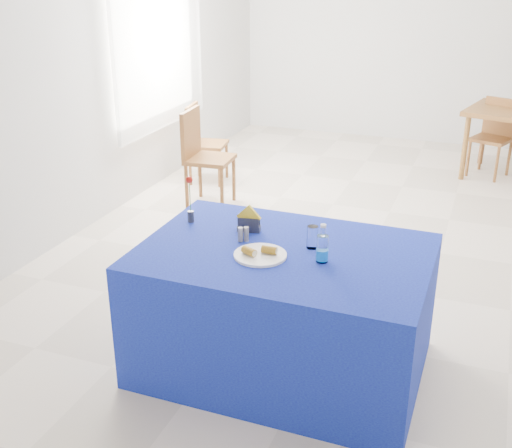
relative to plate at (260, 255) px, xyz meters
The scene contains 16 objects.
floor 2.22m from the plate, 82.80° to the left, with size 7.00×7.00×0.00m, color beige.
room_shell 2.30m from the plate, 82.80° to the left, with size 7.00×7.00×7.00m.
window_pane 3.70m from the plate, 127.62° to the left, with size 0.04×1.50×1.60m, color white.
curtain 3.66m from the plate, 126.73° to the left, with size 0.04×1.75×1.85m, color white.
plate is the anchor object (origin of this frame).
drinking_glass 0.32m from the plate, 41.66° to the left, with size 0.06×0.06×0.13m, color white.
salt_shaker 0.22m from the plate, 131.83° to the left, with size 0.03×0.03×0.09m, color slate.
pepper_shaker 0.23m from the plate, 140.37° to the left, with size 0.03×0.03×0.09m, color slate.
blue_table 0.42m from the plate, 50.97° to the left, with size 1.60×1.10×0.76m.
water_bottle 0.34m from the plate, ahead, with size 0.07×0.07×0.21m.
napkin_holder 0.35m from the plate, 121.53° to the left, with size 0.15×0.08×0.17m.
rose_vase 0.66m from the plate, 151.70° to the left, with size 0.04×0.04×0.29m.
chair_bg_left 4.55m from the plate, 75.93° to the left, with size 0.49×0.49×0.84m.
chair_win_a 2.86m from the plate, 121.99° to the left, with size 0.45×0.45×0.93m.
chair_win_b 3.56m from the plate, 120.77° to the left, with size 0.43×0.43×0.83m.
banana_pieces 0.03m from the plate, 107.37° to the right, with size 0.19×0.11×0.04m.
Camera 1 is at (0.84, -5.01, 2.27)m, focal length 45.00 mm.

